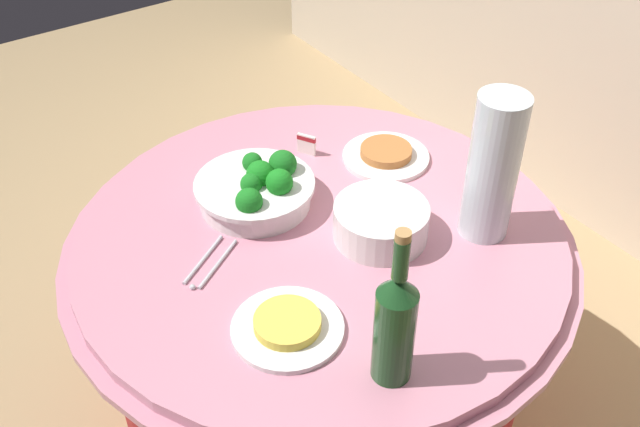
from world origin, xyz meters
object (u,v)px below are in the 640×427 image
Objects in this scene: broccoli_bowl at (257,189)px; decorative_fruit_vase at (492,174)px; food_plate_fried_egg at (287,326)px; plate_stack at (381,222)px; serving_tongs at (209,264)px; food_plate_peanuts at (386,155)px; label_placard_front at (306,143)px; wine_bottle at (395,324)px.

decorative_fruit_vase reaches higher than broccoli_bowl.
food_plate_fried_egg is at bearing -23.28° from broccoli_bowl.
plate_stack is 1.32× the size of serving_tongs.
broccoli_bowl reaches higher than food_plate_peanuts.
decorative_fruit_vase is 0.51m from label_placard_front.
broccoli_bowl is 0.24m from label_placard_front.
plate_stack is at bearing -41.39° from food_plate_peanuts.
decorative_fruit_vase is (-0.20, 0.42, 0.02)m from wine_bottle.
broccoli_bowl is 0.36m from food_plate_peanuts.
serving_tongs is at bearing -80.49° from food_plate_peanuts.
decorative_fruit_vase is 1.55× the size of food_plate_fried_egg.
broccoli_bowl is at bearing -94.46° from food_plate_peanuts.
broccoli_bowl is 5.09× the size of label_placard_front.
wine_bottle reaches higher than serving_tongs.
broccoli_bowl reaches higher than plate_stack.
plate_stack is at bearing 32.28° from broccoli_bowl.
plate_stack is 0.95× the size of food_plate_peanuts.
decorative_fruit_vase is 0.63m from serving_tongs.
food_plate_fried_egg is (0.25, 0.04, 0.01)m from serving_tongs.
broccoli_bowl reaches higher than label_placard_front.
broccoli_bowl is 1.33× the size of plate_stack.
decorative_fruit_vase is at bearing 114.78° from wine_bottle.
decorative_fruit_vase reaches higher than serving_tongs.
plate_stack reaches higher than serving_tongs.
broccoli_bowl is 0.53m from decorative_fruit_vase.
broccoli_bowl is at bearing -147.72° from plate_stack.
wine_bottle is (0.31, -0.22, 0.09)m from plate_stack.
wine_bottle is at bearing -38.21° from food_plate_peanuts.
broccoli_bowl is at bearing 121.77° from serving_tongs.
label_placard_front is at bearing 117.08° from broccoli_bowl.
food_plate_peanuts is at bearing 85.54° from broccoli_bowl.
plate_stack is at bearing 110.05° from food_plate_fried_egg.
wine_bottle is 0.69m from food_plate_peanuts.
wine_bottle is at bearing -6.24° from broccoli_bowl.
food_plate_fried_egg is (0.37, -0.16, -0.03)m from broccoli_bowl.
serving_tongs is at bearing -163.16° from wine_bottle.
plate_stack is at bearing 144.30° from wine_bottle.
plate_stack reaches higher than food_plate_peanuts.
plate_stack is 3.82× the size of label_placard_front.
broccoli_bowl is 0.41m from food_plate_fried_egg.
decorative_fruit_vase reaches higher than food_plate_peanuts.
food_plate_fried_egg is 4.00× the size of label_placard_front.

